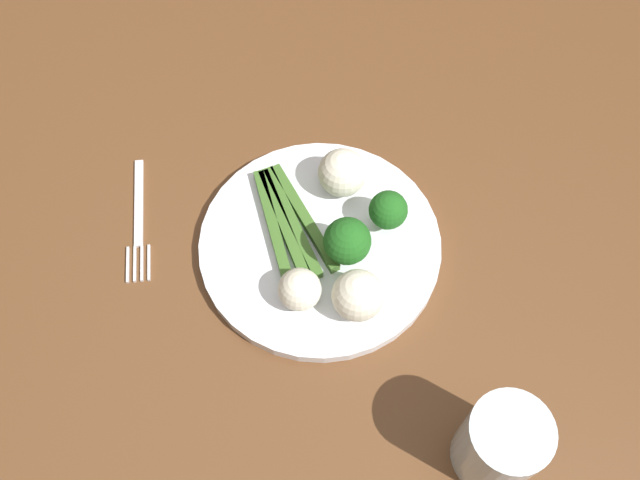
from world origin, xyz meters
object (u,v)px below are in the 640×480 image
object	(u,v)px
broccoli_front	(347,242)
water_glass	(500,444)
cauliflower_front_left	(358,295)
cauliflower_outer_edge	(342,173)
dining_table	(300,242)
cauliflower_mid	(300,290)
plate	(320,245)
asparagus_bundle	(289,223)
broccoli_right	(388,210)
fork	(139,221)

from	to	relation	value
broccoli_front	water_glass	xyz separation A→B (m)	(-0.17, 0.19, 0.00)
cauliflower_front_left	cauliflower_outer_edge	bearing A→B (deg)	-75.33
dining_table	cauliflower_mid	bearing A→B (deg)	101.50
plate	cauliflower_mid	world-z (taller)	cauliflower_mid
cauliflower_outer_edge	water_glass	world-z (taller)	water_glass
cauliflower_mid	broccoli_front	bearing A→B (deg)	-125.78
plate	asparagus_bundle	xyz separation A→B (m)	(0.04, -0.02, 0.01)
dining_table	plate	bearing A→B (deg)	123.65
cauliflower_outer_edge	asparagus_bundle	bearing A→B (deg)	50.67
broccoli_right	asparagus_bundle	bearing A→B (deg)	10.32
plate	cauliflower_outer_edge	distance (m)	0.09
asparagus_bundle	broccoli_front	distance (m)	0.08
dining_table	cauliflower_mid	distance (m)	0.18
fork	water_glass	world-z (taller)	water_glass
cauliflower_outer_edge	cauliflower_front_left	size ratio (longest dim) A/B	1.01
cauliflower_front_left	water_glass	distance (m)	0.20
broccoli_right	cauliflower_outer_edge	distance (m)	0.07
plate	cauliflower_front_left	xyz separation A→B (m)	(-0.05, 0.07, 0.04)
broccoli_front	cauliflower_mid	distance (m)	0.07
water_glass	fork	bearing A→B (deg)	-25.73
broccoli_front	cauliflower_outer_edge	xyz separation A→B (m)	(0.02, -0.09, -0.01)
broccoli_right	broccoli_front	bearing A→B (deg)	51.86
broccoli_front	dining_table	bearing A→B (deg)	-44.86
fork	water_glass	distance (m)	0.47
dining_table	cauliflower_outer_edge	size ratio (longest dim) A/B	22.13
broccoli_front	cauliflower_front_left	world-z (taller)	broccoli_front
cauliflower_outer_edge	fork	distance (m)	0.25
plate	cauliflower_outer_edge	size ratio (longest dim) A/B	4.87
cauliflower_front_left	plate	bearing A→B (deg)	-53.65
cauliflower_mid	cauliflower_outer_edge	size ratio (longest dim) A/B	0.83
plate	cauliflower_outer_edge	xyz separation A→B (m)	(-0.01, -0.08, 0.04)
asparagus_bundle	cauliflower_front_left	size ratio (longest dim) A/B	2.76
cauliflower_mid	water_glass	xyz separation A→B (m)	(-0.22, 0.13, 0.01)
dining_table	fork	xyz separation A→B (m)	(0.18, 0.05, 0.10)
plate	asparagus_bundle	world-z (taller)	asparagus_bundle
fork	cauliflower_mid	bearing A→B (deg)	54.82
broccoli_right	cauliflower_front_left	xyz separation A→B (m)	(0.02, 0.11, -0.00)
fork	water_glass	bearing A→B (deg)	48.37
broccoli_right	cauliflower_outer_edge	world-z (taller)	cauliflower_outer_edge
cauliflower_outer_edge	broccoli_right	bearing A→B (deg)	143.52
asparagus_bundle	cauliflower_mid	bearing A→B (deg)	-13.07
plate	asparagus_bundle	distance (m)	0.04
dining_table	cauliflower_outer_edge	xyz separation A→B (m)	(-0.05, -0.03, 0.14)
dining_table	broccoli_right	size ratio (longest dim) A/B	23.24
asparagus_bundle	cauliflower_front_left	bearing A→B (deg)	15.26
asparagus_bundle	plate	bearing A→B (deg)	36.70
cauliflower_outer_edge	fork	size ratio (longest dim) A/B	0.35
dining_table	broccoli_front	bearing A→B (deg)	135.14
broccoli_right	cauliflower_outer_edge	size ratio (longest dim) A/B	0.95
broccoli_right	dining_table	bearing A→B (deg)	-9.39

